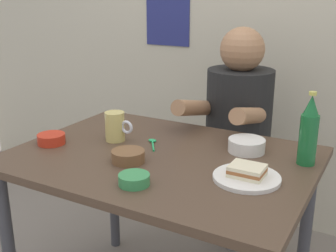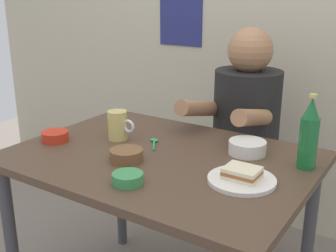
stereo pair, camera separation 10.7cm
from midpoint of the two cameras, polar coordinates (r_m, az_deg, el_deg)
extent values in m
cube|color=#4C3828|center=(1.58, 0.96, -4.47)|extent=(1.10, 0.80, 0.03)
cylinder|color=#3F3F44|center=(1.83, -18.85, -15.22)|extent=(0.05, 0.05, 0.71)
cylinder|color=#3F3F44|center=(2.24, -5.10, -7.84)|extent=(0.05, 0.05, 0.71)
cylinder|color=#3F3F44|center=(1.87, 20.10, -14.55)|extent=(0.05, 0.05, 0.71)
cylinder|color=#4C4C51|center=(2.29, 11.18, -11.84)|extent=(0.08, 0.08, 0.41)
cylinder|color=brown|center=(2.18, 11.53, -6.70)|extent=(0.34, 0.34, 0.04)
cylinder|color=black|center=(2.09, 12.00, 0.32)|extent=(0.32, 0.32, 0.52)
sphere|color=#A0704C|center=(2.01, 12.65, 10.01)|extent=(0.21, 0.21, 0.21)
cylinder|color=#A0704C|center=(1.88, 5.73, 2.39)|extent=(0.07, 0.31, 0.14)
cylinder|color=#A0704C|center=(1.78, 13.13, 1.12)|extent=(0.07, 0.31, 0.14)
cylinder|color=silver|center=(1.38, 12.19, -7.21)|extent=(0.22, 0.22, 0.01)
cube|color=beige|center=(1.38, 12.22, -6.72)|extent=(0.11, 0.09, 0.01)
cube|color=#9E592D|center=(1.37, 12.25, -6.27)|extent=(0.11, 0.09, 0.01)
cube|color=beige|center=(1.37, 12.29, -5.81)|extent=(0.11, 0.09, 0.01)
cylinder|color=#D1BC66|center=(1.72, -5.10, 0.08)|extent=(0.08, 0.08, 0.12)
torus|color=silver|center=(1.69, -3.56, -0.05)|extent=(0.06, 0.01, 0.06)
cylinder|color=#19602D|center=(1.52, 20.43, -2.23)|extent=(0.06, 0.06, 0.18)
cone|color=#19602D|center=(1.49, 20.95, 2.30)|extent=(0.05, 0.05, 0.07)
cylinder|color=#BFB74C|center=(1.48, 21.12, 3.83)|extent=(0.03, 0.03, 0.01)
cylinder|color=red|center=(1.76, -13.40, -1.37)|extent=(0.11, 0.11, 0.04)
cylinder|color=#A33521|center=(1.75, -13.42, -1.10)|extent=(0.09, 0.09, 0.02)
cylinder|color=brown|center=(1.52, -3.66, -3.98)|extent=(0.12, 0.12, 0.04)
cylinder|color=brown|center=(1.51, -3.67, -3.65)|extent=(0.10, 0.10, 0.02)
cylinder|color=#388C4C|center=(1.34, -3.20, -7.15)|extent=(0.10, 0.10, 0.03)
cylinder|color=#5B643A|center=(1.34, -3.20, -6.86)|extent=(0.08, 0.08, 0.02)
cylinder|color=silver|center=(1.61, 12.60, -2.87)|extent=(0.14, 0.14, 0.05)
cylinder|color=tan|center=(1.61, 12.63, -2.50)|extent=(0.11, 0.11, 0.02)
cylinder|color=#26A559|center=(1.66, -0.07, -2.66)|extent=(0.07, 0.10, 0.01)
ellipsoid|color=#26A559|center=(1.71, -0.09, -1.95)|extent=(0.04, 0.02, 0.01)
camera|label=1|loc=(0.05, -88.05, 0.63)|focal=44.88mm
camera|label=2|loc=(0.05, 91.95, -0.63)|focal=44.88mm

